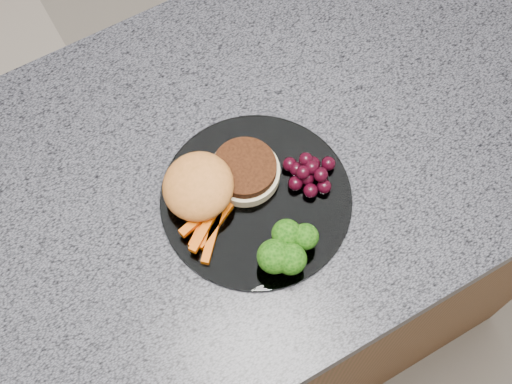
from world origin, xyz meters
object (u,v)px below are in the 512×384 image
(grape_bunch, at_px, (310,173))
(burger, at_px, (215,182))
(plate, at_px, (256,199))
(island_cabinet, at_px, (220,282))

(grape_bunch, bearing_deg, burger, 157.98)
(plate, relative_size, grape_bunch, 3.49)
(burger, xyz_separation_m, grape_bunch, (0.12, -0.05, -0.01))
(island_cabinet, height_order, burger, burger)
(plate, bearing_deg, burger, 136.34)
(plate, distance_m, burger, 0.06)
(burger, bearing_deg, island_cabinet, 91.26)
(island_cabinet, relative_size, grape_bunch, 16.11)
(burger, bearing_deg, grape_bunch, -35.00)
(burger, bearing_deg, plate, -56.65)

